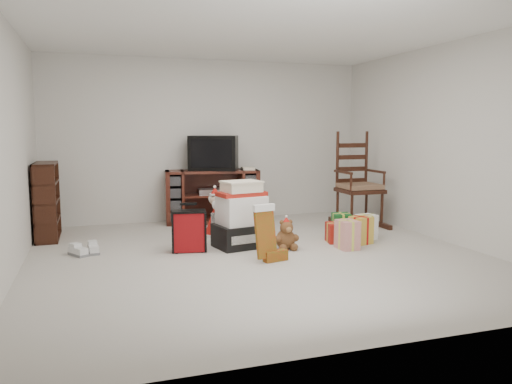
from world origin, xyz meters
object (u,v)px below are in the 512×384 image
Objects in this scene: bookshelf at (47,202)px; crt_television at (214,153)px; mrs_claus_figurine at (215,218)px; red_suitcase at (189,231)px; gift_cluster at (350,231)px; tv_stand at (212,196)px; rocking_chair at (357,192)px; gift_pile at (242,219)px; sneaker_pair at (86,250)px; teddy_bear at (286,237)px; santa_figurine at (251,221)px.

bookshelf is 2.46m from crt_television.
crt_television is (0.24, 1.04, 0.81)m from mrs_claus_figurine.
gift_cluster is (2.04, -0.13, -0.11)m from red_suitcase.
tv_stand is 1.73× the size of crt_television.
rocking_chair is at bearing -2.55° from crt_television.
bookshelf is 0.69× the size of rocking_chair.
tv_stand is 1.72m from gift_pile.
mrs_claus_figurine is at bearing 64.78° from red_suitcase.
rocking_chair is at bearing -11.46° from sneaker_pair.
bookshelf reaches higher than gift_pile.
teddy_bear is 0.53× the size of mrs_claus_figurine.
gift_pile reaches higher than red_suitcase.
rocking_chair is at bearing 35.49° from teddy_bear.
bookshelf is 2.73× the size of sneaker_pair.
rocking_chair is 1.98m from teddy_bear.
tv_stand is 0.66m from crt_television.
bookshelf is 1.22m from sneaker_pair.
teddy_bear is at bearing -56.80° from mrs_claus_figurine.
gift_pile reaches higher than gift_cluster.
gift_pile is 0.66m from red_suitcase.
sneaker_pair is at bearing 173.48° from gift_cluster.
santa_figurine is at bearing -18.72° from bookshelf.
gift_cluster is at bearing 5.25° from red_suitcase.
gift_cluster reaches higher than sneaker_pair.
mrs_claus_figurine is (-0.21, -1.05, -0.15)m from tv_stand.
rocking_chair is 1.88m from santa_figurine.
red_suitcase reaches higher than sneaker_pair.
gift_pile reaches higher than mrs_claus_figurine.
tv_stand is 4.00× the size of sneaker_pair.
red_suitcase is 0.85× the size of mrs_claus_figurine.
rocking_chair is 4.12× the size of teddy_bear.
gift_cluster is (1.39, -0.17, -0.21)m from gift_pile.
santa_figurine is 1.28m from gift_cluster.
bookshelf is 3.95m from gift_cluster.
bookshelf is 2.60m from gift_pile.
sneaker_pair is (-1.81, 0.19, -0.30)m from gift_pile.
santa_figurine is 0.71× the size of gift_cluster.
teddy_bear is 2.32m from sneaker_pair.
sneaker_pair is 2.62m from crt_television.
tv_stand is at bearing 77.52° from red_suitcase.
sneaker_pair is (-2.27, 0.48, -0.11)m from teddy_bear.
teddy_bear is at bearing -43.85° from gift_pile.
gift_cluster is 1.05× the size of crt_television.
bookshelf is 2.19m from mrs_claus_figurine.
rocking_chair is at bearing 56.87° from gift_cluster.
gift_cluster is (1.15, -0.55, -0.11)m from santa_figurine.
red_suitcase is at bearing -161.51° from rocking_chair.
sneaker_pair is (-1.15, 0.23, -0.20)m from red_suitcase.
red_suitcase is at bearing 172.21° from gift_pile.
tv_stand is 2.07m from teddy_bear.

